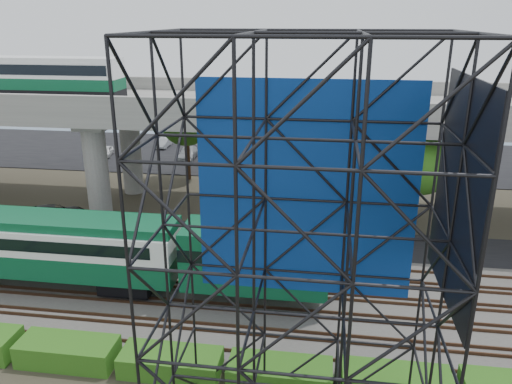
# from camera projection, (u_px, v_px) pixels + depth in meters

# --- Properties ---
(ground) EXTENTS (140.00, 140.00, 0.00)m
(ground) POSITION_uv_depth(u_px,v_px,m) (178.00, 318.00, 27.06)
(ground) COLOR #474233
(ground) RESTS_ON ground
(ballast_bed) EXTENTS (90.00, 12.00, 0.20)m
(ballast_bed) POSITION_uv_depth(u_px,v_px,m) (187.00, 297.00, 28.89)
(ballast_bed) COLOR slate
(ballast_bed) RESTS_ON ground
(service_road) EXTENTS (90.00, 5.00, 0.08)m
(service_road) POSITION_uv_depth(u_px,v_px,m) (219.00, 237.00, 36.85)
(service_road) COLOR black
(service_road) RESTS_ON ground
(parking_lot) EXTENTS (90.00, 18.00, 0.08)m
(parking_lot) POSITION_uv_depth(u_px,v_px,m) (261.00, 155.00, 58.80)
(parking_lot) COLOR black
(parking_lot) RESTS_ON ground
(harbor_water) EXTENTS (140.00, 40.00, 0.03)m
(harbor_water) POSITION_uv_depth(u_px,v_px,m) (279.00, 120.00, 79.35)
(harbor_water) COLOR slate
(harbor_water) RESTS_ON ground
(rail_tracks) EXTENTS (90.00, 9.52, 0.16)m
(rail_tracks) POSITION_uv_depth(u_px,v_px,m) (187.00, 294.00, 28.83)
(rail_tracks) COLOR #472D1E
(rail_tracks) RESTS_ON ballast_bed
(commuter_train) EXTENTS (29.30, 3.06, 4.30)m
(commuter_train) POSITION_uv_depth(u_px,v_px,m) (54.00, 245.00, 29.04)
(commuter_train) COLOR black
(commuter_train) RESTS_ON rail_tracks
(overpass) EXTENTS (80.00, 12.00, 12.40)m
(overpass) POSITION_uv_depth(u_px,v_px,m) (217.00, 114.00, 39.43)
(overpass) COLOR #9E9B93
(overpass) RESTS_ON ground
(scaffold_tower) EXTENTS (9.36, 6.36, 15.00)m
(scaffold_tower) POSITION_uv_depth(u_px,v_px,m) (300.00, 275.00, 16.20)
(scaffold_tower) COLOR black
(scaffold_tower) RESTS_ON ground
(hedge_strip) EXTENTS (34.60, 1.80, 1.20)m
(hedge_strip) POSITION_uv_depth(u_px,v_px,m) (171.00, 362.00, 22.72)
(hedge_strip) COLOR #2D5E15
(hedge_strip) RESTS_ON ground
(trees) EXTENTS (40.94, 16.94, 7.69)m
(trees) POSITION_uv_depth(u_px,v_px,m) (176.00, 144.00, 40.94)
(trees) COLOR #382314
(trees) RESTS_ON ground
(suv) EXTENTS (5.74, 3.89, 1.46)m
(suv) POSITION_uv_depth(u_px,v_px,m) (53.00, 215.00, 38.94)
(suv) COLOR black
(suv) RESTS_ON service_road
(parked_cars) EXTENTS (38.82, 9.64, 1.31)m
(parked_cars) POSITION_uv_depth(u_px,v_px,m) (279.00, 151.00, 57.97)
(parked_cars) COLOR silver
(parked_cars) RESTS_ON parking_lot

